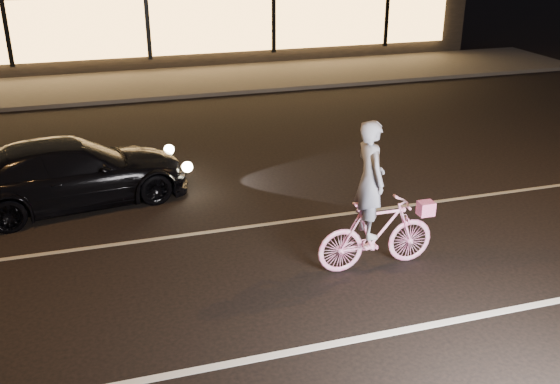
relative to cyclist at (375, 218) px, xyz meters
name	(u,v)px	position (x,y,z in m)	size (l,w,h in m)	color
ground	(265,288)	(-1.73, -0.12, -0.83)	(90.00, 90.00, 0.00)	black
lane_stripe_near	(297,351)	(-1.73, -1.62, -0.83)	(60.00, 0.12, 0.01)	silver
lane_stripe_far	(233,229)	(-1.73, 1.88, -0.83)	(60.00, 0.10, 0.01)	gray
sidewalk	(158,83)	(-1.73, 12.88, -0.77)	(30.00, 4.00, 0.12)	#383533
cyclist	(375,218)	(0.00, 0.00, 0.00)	(1.85, 0.64, 2.33)	#F32E91
sedan	(72,172)	(-4.31, 3.81, -0.21)	(4.49, 2.45, 1.23)	black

